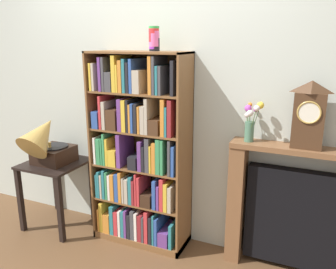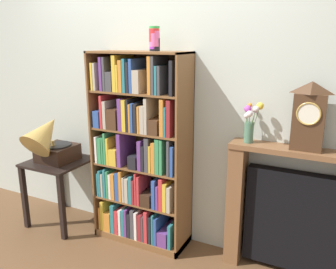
% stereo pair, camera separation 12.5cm
% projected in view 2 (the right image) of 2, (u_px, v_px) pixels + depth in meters
% --- Properties ---
extents(ground_plane, '(7.80, 6.40, 0.02)m').
position_uv_depth(ground_plane, '(135.00, 245.00, 3.12)').
color(ground_plane, brown).
extents(wall_back, '(4.80, 0.08, 2.60)m').
position_uv_depth(wall_back, '(173.00, 98.00, 2.98)').
color(wall_back, beige).
rests_on(wall_back, ground).
extents(bookshelf, '(0.85, 0.34, 1.70)m').
position_uv_depth(bookshelf, '(140.00, 159.00, 3.02)').
color(bookshelf, brown).
rests_on(bookshelf, ground).
extents(cup_stack, '(0.09, 0.09, 0.19)m').
position_uv_depth(cup_stack, '(154.00, 39.00, 2.70)').
color(cup_stack, black).
rests_on(cup_stack, bookshelf).
extents(side_table_left, '(0.54, 0.55, 0.66)m').
position_uv_depth(side_table_left, '(60.00, 175.00, 3.39)').
color(side_table_left, black).
rests_on(side_table_left, ground).
extents(gramophone, '(0.32, 0.52, 0.53)m').
position_uv_depth(gramophone, '(50.00, 140.00, 3.21)').
color(gramophone, black).
rests_on(gramophone, side_table_left).
extents(fireplace_mantel, '(1.01, 0.21, 1.03)m').
position_uv_depth(fireplace_mantel, '(294.00, 214.00, 2.61)').
color(fireplace_mantel, brown).
rests_on(fireplace_mantel, ground).
extents(mantel_clock, '(0.21, 0.13, 0.48)m').
position_uv_depth(mantel_clock, '(309.00, 116.00, 2.38)').
color(mantel_clock, '#472D1C').
rests_on(mantel_clock, fireplace_mantel).
extents(flower_vase, '(0.14, 0.16, 0.31)m').
position_uv_depth(flower_vase, '(251.00, 122.00, 2.57)').
color(flower_vase, '#4C7A60').
rests_on(flower_vase, fireplace_mantel).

